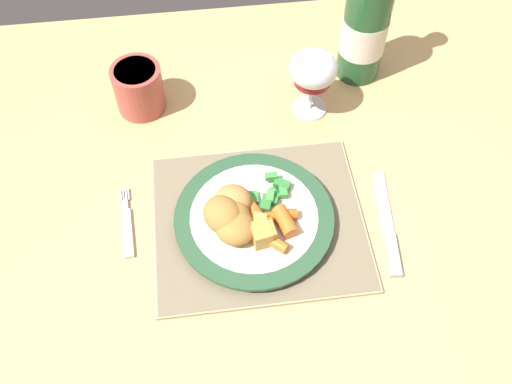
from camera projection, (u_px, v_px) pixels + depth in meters
ground_plane at (268, 329)px, 1.55m from camera, size 6.00×6.00×0.00m
dining_table at (274, 193)px, 1.01m from camera, size 1.56×0.83×0.74m
placemat at (258, 221)px, 0.87m from camera, size 0.32×0.28×0.01m
dinner_plate at (254, 219)px, 0.86m from camera, size 0.24×0.24×0.02m
breaded_croquettes at (230, 215)px, 0.83m from camera, size 0.10×0.12×0.05m
green_beans_pile at (271, 193)px, 0.86m from camera, size 0.06×0.07×0.02m
glazed_carrots at (270, 223)px, 0.83m from camera, size 0.08×0.09×0.02m
fork at (127, 227)px, 0.87m from camera, size 0.02×0.13×0.01m
table_knife at (389, 232)px, 0.86m from camera, size 0.04×0.19×0.01m
wine_glass at (313, 71)px, 0.94m from camera, size 0.08×0.08×0.13m
bottle at (366, 22)px, 0.97m from camera, size 0.08×0.08×0.29m
roast_potatoes at (261, 232)px, 0.82m from camera, size 0.04×0.05×0.03m
drinking_cup at (139, 88)px, 0.98m from camera, size 0.09×0.09×0.09m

